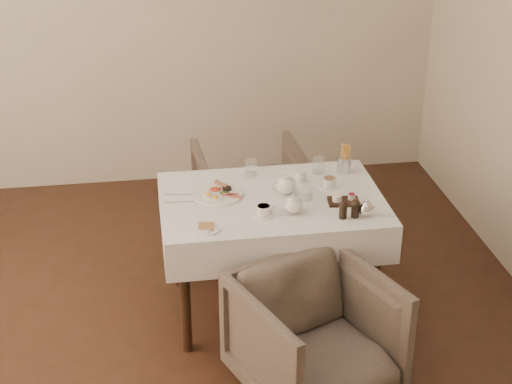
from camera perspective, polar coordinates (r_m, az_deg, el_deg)
The scene contains 20 objects.
table at distance 4.56m, azimuth 1.15°, elevation -1.74°, with size 1.28×0.88×0.75m.
armchair_near at distance 4.10m, azimuth 4.33°, elevation -10.47°, with size 0.72×0.74×0.67m, color #4C4138.
armchair_far at distance 5.46m, azimuth -0.42°, elevation -0.22°, with size 0.72×0.74×0.68m, color #4C4138.
breakfast_plate at distance 4.54m, azimuth -2.76°, elevation -0.08°, with size 0.29×0.29×0.04m.
side_plate at distance 4.18m, azimuth -3.83°, elevation -2.68°, with size 0.18×0.16×0.02m.
teapot_centre at distance 4.53m, azimuth 2.17°, elevation 0.62°, with size 0.17×0.13×0.13m, color white, non-canonical shape.
teapot_front at distance 4.32m, azimuth 2.76°, elevation -0.86°, with size 0.14×0.11×0.12m, color white, non-canonical shape.
creamer at distance 4.68m, azimuth 3.27°, elevation 1.13°, with size 0.06×0.06×0.07m, color white.
teacup_near at distance 4.31m, azimuth 0.55°, elevation -1.39°, with size 0.12×0.12×0.06m.
teacup_far at distance 4.64m, azimuth 5.36°, elevation 0.66°, with size 0.12×0.12×0.06m.
glass_left at distance 4.75m, azimuth -0.38°, elevation 1.74°, with size 0.07×0.07×0.10m, color silver.
glass_mid at distance 4.47m, azimuth 3.69°, elevation 0.02°, with size 0.07×0.07×0.10m, color silver.
glass_right at distance 4.80m, azimuth 4.56°, elevation 1.94°, with size 0.07×0.07×0.10m, color silver.
condiment_board at distance 4.47m, azimuth 6.36°, elevation -0.61°, with size 0.19×0.14×0.04m.
pepper_mill_left at distance 4.30m, azimuth 6.36°, elevation -1.29°, with size 0.05×0.05×0.10m, color black, non-canonical shape.
pepper_mill_right at distance 4.31m, azimuth 7.23°, elevation -1.18°, with size 0.05×0.05×0.11m, color black, non-canonical shape.
silver_pot at distance 4.33m, azimuth 8.01°, elevation -1.12°, with size 0.10×0.08×0.11m, color white, non-canonical shape.
fries_cup at distance 4.81m, azimuth 6.44°, elevation 2.31°, with size 0.09×0.09×0.18m.
cutlery_fork at distance 4.56m, azimuth -5.45°, elevation -0.20°, with size 0.01×0.19×0.00m, color silver.
cutlery_knife at distance 4.48m, azimuth -5.54°, elevation -0.74°, with size 0.01×0.17×0.00m, color silver.
Camera 1 is at (-0.07, -3.40, 2.81)m, focal length 55.00 mm.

